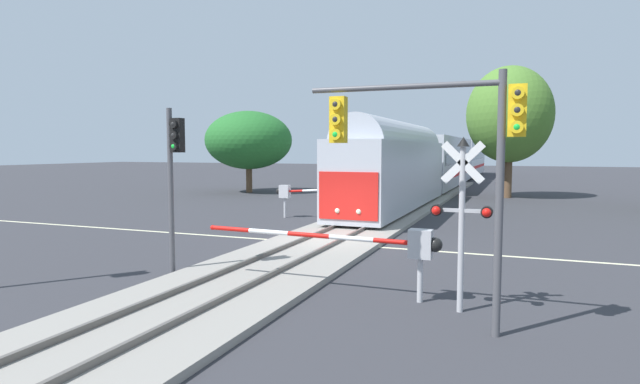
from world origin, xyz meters
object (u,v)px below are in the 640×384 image
object	(u,v)px
crossing_signal_mast	(462,206)
crossing_gate_far	(296,192)
elm_centre_background	(510,115)
traffic_signal_near_right	(442,138)
commuter_train	(445,160)
traffic_signal_median	(174,164)
pine_left_background	(249,140)
crossing_gate_near	(388,244)

from	to	relation	value
crossing_signal_mast	crossing_gate_far	world-z (taller)	crossing_signal_mast
crossing_signal_mast	elm_centre_background	size ratio (longest dim) A/B	0.40
crossing_gate_far	elm_centre_background	size ratio (longest dim) A/B	0.59
crossing_signal_mast	traffic_signal_near_right	size ratio (longest dim) A/B	0.76
commuter_train	elm_centre_background	world-z (taller)	elm_centre_background
traffic_signal_median	pine_left_background	bearing A→B (deg)	114.98
commuter_train	elm_centre_background	size ratio (longest dim) A/B	6.38
traffic_signal_median	elm_centre_background	xyz separation A→B (m)	(8.51, 30.24, 3.11)
crossing_signal_mast	pine_left_background	size ratio (longest dim) A/B	0.53
commuter_train	traffic_signal_near_right	distance (m)	41.90
commuter_train	crossing_gate_near	size ratio (longest dim) A/B	9.94
traffic_signal_median	pine_left_background	xyz separation A→B (m)	(-12.80, 27.46, 1.24)
crossing_signal_mast	traffic_signal_median	world-z (taller)	traffic_signal_median
traffic_signal_near_right	elm_centre_background	world-z (taller)	elm_centre_background
pine_left_background	crossing_gate_near	bearing A→B (deg)	-55.03
traffic_signal_median	commuter_train	bearing A→B (deg)	86.58
commuter_train	elm_centre_background	xyz separation A→B (m)	(6.14, -9.31, 3.70)
commuter_train	crossing_signal_mast	bearing A→B (deg)	-81.57
crossing_gate_far	traffic_signal_near_right	bearing A→B (deg)	-56.60
crossing_gate_near	traffic_signal_median	bearing A→B (deg)	178.87
crossing_gate_near	crossing_gate_far	world-z (taller)	crossing_gate_far
commuter_train	crossing_signal_mast	size ratio (longest dim) A/B	16.08
traffic_signal_near_right	pine_left_background	size ratio (longest dim) A/B	0.70
crossing_gate_far	traffic_signal_median	bearing A→B (deg)	-81.70
commuter_train	crossing_gate_near	distance (m)	39.91
commuter_train	traffic_signal_near_right	xyz separation A→B (m)	(5.67, -41.50, 1.24)
commuter_train	traffic_signal_median	world-z (taller)	commuter_train
commuter_train	pine_left_background	size ratio (longest dim) A/B	8.56
traffic_signal_median	pine_left_background	distance (m)	30.32
commuter_train	crossing_signal_mast	xyz separation A→B (m)	(5.95, -40.14, -0.28)
crossing_gate_far	commuter_train	bearing A→B (deg)	80.79
crossing_gate_near	traffic_signal_median	xyz separation A→B (m)	(-6.50, 0.13, 1.93)
crossing_signal_mast	pine_left_background	xyz separation A→B (m)	(-21.11, 28.06, 2.11)
traffic_signal_median	crossing_signal_mast	bearing A→B (deg)	-4.09
crossing_gate_far	pine_left_background	size ratio (longest dim) A/B	0.79
crossing_gate_near	traffic_signal_median	size ratio (longest dim) A/B	1.31
traffic_signal_near_right	crossing_gate_far	bearing A→B (deg)	123.40
commuter_train	pine_left_background	bearing A→B (deg)	-141.44
crossing_gate_far	elm_centre_background	world-z (taller)	elm_centre_background
commuter_train	crossing_gate_far	distance (m)	26.79
crossing_signal_mast	elm_centre_background	bearing A→B (deg)	89.64
crossing_gate_far	pine_left_background	distance (m)	18.26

